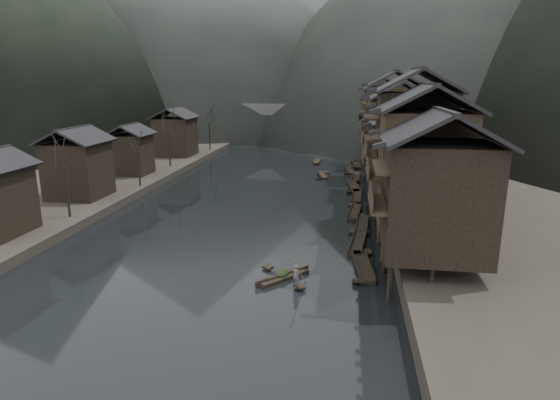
# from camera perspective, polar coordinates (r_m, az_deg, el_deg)

# --- Properties ---
(water) EXTENTS (300.00, 300.00, 0.00)m
(water) POSITION_cam_1_polar(r_m,az_deg,el_deg) (44.37, -6.64, -4.83)
(water) COLOR black
(water) RESTS_ON ground
(right_bank) EXTENTS (40.00, 200.00, 1.80)m
(right_bank) POSITION_cam_1_polar(r_m,az_deg,el_deg) (84.96, 24.66, 3.90)
(right_bank) COLOR #2D2823
(right_bank) RESTS_ON ground
(left_bank) EXTENTS (40.00, 200.00, 1.20)m
(left_bank) POSITION_cam_1_polar(r_m,az_deg,el_deg) (93.74, -21.27, 4.93)
(left_bank) COLOR #2D2823
(left_bank) RESTS_ON ground
(stilt_houses) EXTENTS (9.00, 67.60, 16.06)m
(stilt_houses) POSITION_cam_1_polar(r_m,az_deg,el_deg) (60.60, 14.36, 8.75)
(stilt_houses) COLOR black
(stilt_houses) RESTS_ON ground
(left_houses) EXTENTS (8.10, 53.20, 8.73)m
(left_houses) POSITION_cam_1_polar(r_m,az_deg,el_deg) (68.86, -19.15, 6.24)
(left_houses) COLOR black
(left_houses) RESTS_ON left_bank
(bare_trees) EXTENTS (3.91, 61.01, 7.83)m
(bare_trees) POSITION_cam_1_polar(r_m,az_deg,el_deg) (68.48, -16.05, 7.29)
(bare_trees) COLOR black
(bare_trees) RESTS_ON left_bank
(moored_sampans) EXTENTS (3.14, 59.73, 0.47)m
(moored_sampans) POSITION_cam_1_polar(r_m,az_deg,el_deg) (63.96, 9.21, 1.30)
(moored_sampans) COLOR black
(moored_sampans) RESTS_ON water
(midriver_boats) EXTENTS (3.30, 17.48, 0.44)m
(midriver_boats) POSITION_cam_1_polar(r_m,az_deg,el_deg) (78.77, 4.84, 3.92)
(midriver_boats) COLOR black
(midriver_boats) RESTS_ON water
(stone_bridge) EXTENTS (40.00, 6.00, 9.00)m
(stone_bridge) POSITION_cam_1_polar(r_m,az_deg,el_deg) (113.33, 2.78, 9.69)
(stone_bridge) COLOR #4C4C4F
(stone_bridge) RESTS_ON ground
(hero_sampan) EXTENTS (3.86, 4.21, 0.43)m
(hero_sampan) POSITION_cam_1_polar(r_m,az_deg,el_deg) (35.67, 0.36, -9.32)
(hero_sampan) COLOR black
(hero_sampan) RESTS_ON water
(cargo_heap) EXTENTS (1.08, 1.41, 0.65)m
(cargo_heap) POSITION_cam_1_polar(r_m,az_deg,el_deg) (35.62, 0.16, -8.39)
(cargo_heap) COLOR black
(cargo_heap) RESTS_ON hero_sampan
(boatman) EXTENTS (0.67, 0.61, 1.55)m
(boatman) POSITION_cam_1_polar(r_m,az_deg,el_deg) (33.97, 1.97, -8.75)
(boatman) COLOR slate
(boatman) RESTS_ON hero_sampan
(bamboo_pole) EXTENTS (1.06, 2.26, 2.97)m
(bamboo_pole) POSITION_cam_1_polar(r_m,az_deg,el_deg) (33.13, 2.35, -5.18)
(bamboo_pole) COLOR #8C7A51
(bamboo_pole) RESTS_ON boatman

